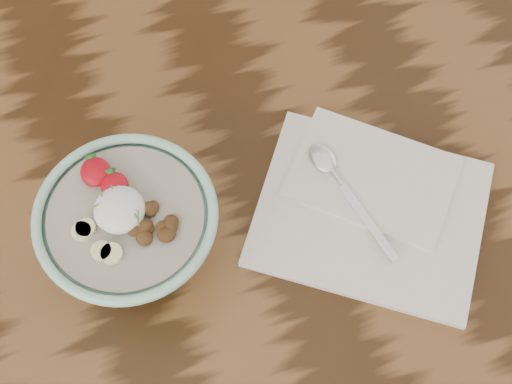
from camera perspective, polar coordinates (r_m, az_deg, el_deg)
table at (r=95.67cm, az=1.53°, el=-3.35°), size 160.00×90.00×75.00cm
breakfast_bowl at (r=79.81cm, az=-9.97°, el=-3.01°), size 19.71×19.71×13.18cm
napkin at (r=87.41cm, az=9.14°, el=-1.09°), size 34.27×33.24×1.64cm
spoon at (r=87.19cm, az=6.24°, el=1.48°), size 5.24×17.69×0.92cm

